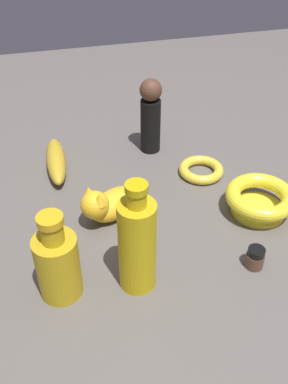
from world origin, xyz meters
TOP-DOWN VIEW (x-y plane):
  - ground at (0.00, 0.00)m, footprint 2.00×2.00m
  - banana at (-0.21, -0.16)m, footprint 0.19×0.05m
  - bangle at (-0.10, 0.17)m, footprint 0.10×0.10m
  - nail_polish_jar at (0.19, 0.16)m, footprint 0.03×0.03m
  - cat_figurine at (-0.00, -0.07)m, footprint 0.12×0.15m
  - person_figure_adult at (-0.24, 0.08)m, footprint 0.05×0.05m
  - bottle_short at (0.16, -0.19)m, footprint 0.07×0.07m
  - bowl at (0.06, 0.24)m, footprint 0.15×0.15m
  - bottle_tall at (0.18, -0.06)m, footprint 0.06×0.06m

SIDE VIEW (x-z plane):
  - ground at x=0.00m, z-range 0.00..0.00m
  - bangle at x=-0.10m, z-range 0.00..0.02m
  - nail_polish_jar at x=0.19m, z-range 0.00..0.04m
  - banana at x=-0.21m, z-range 0.00..0.05m
  - bowl at x=0.06m, z-range 0.01..0.06m
  - cat_figurine at x=0.00m, z-range -0.01..0.09m
  - bottle_short at x=0.16m, z-range -0.02..0.16m
  - bottle_tall at x=0.18m, z-range -0.01..0.21m
  - person_figure_adult at x=-0.24m, z-range 0.00..0.19m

